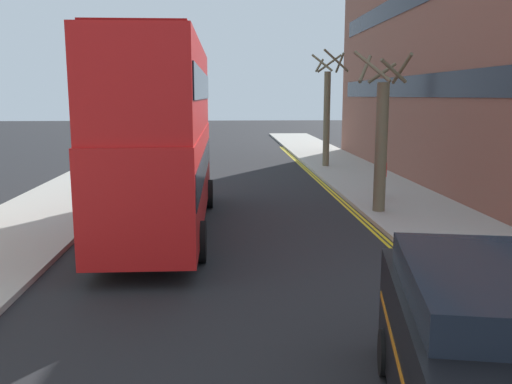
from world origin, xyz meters
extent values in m
cube|color=#ADA89E|center=(6.50, 16.00, 0.07)|extent=(4.00, 80.00, 0.14)
cube|color=#ADA89E|center=(-6.50, 16.00, 0.07)|extent=(4.00, 80.00, 0.14)
cube|color=yellow|center=(4.40, 14.00, 0.00)|extent=(0.10, 56.00, 0.01)
cube|color=yellow|center=(4.24, 14.00, 0.00)|extent=(0.10, 56.00, 0.01)
cube|color=red|center=(-2.11, 14.59, 1.74)|extent=(2.55, 10.81, 2.60)
cube|color=red|center=(-2.11, 14.59, 4.29)|extent=(2.49, 10.59, 2.50)
cube|color=black|center=(-2.11, 14.59, 2.04)|extent=(2.57, 10.38, 0.84)
cube|color=black|center=(-2.11, 14.59, 4.39)|extent=(2.56, 10.16, 0.80)
cube|color=yellow|center=(-2.09, 19.97, 3.29)|extent=(2.00, 0.07, 0.44)
cube|color=maroon|center=(-2.11, 14.59, 5.59)|extent=(2.29, 9.73, 0.10)
cylinder|color=black|center=(-3.35, 17.94, 0.52)|extent=(0.30, 1.04, 1.04)
cylinder|color=black|center=(-0.85, 17.93, 0.52)|extent=(0.30, 1.04, 1.04)
cylinder|color=black|center=(-3.38, 11.25, 0.52)|extent=(0.30, 1.04, 1.04)
cylinder|color=black|center=(-0.88, 11.24, 0.52)|extent=(0.30, 1.04, 1.04)
cube|color=black|center=(2.73, 3.90, 0.94)|extent=(2.77, 4.98, 1.50)
cube|color=black|center=(2.75, 4.05, 1.74)|extent=(2.27, 3.33, 0.76)
cube|color=orange|center=(2.73, 3.90, 0.99)|extent=(2.72, 4.61, 0.10)
cylinder|color=black|center=(2.12, 5.51, 0.34)|extent=(0.35, 0.71, 0.68)
cylinder|color=#2D2D38|center=(5.83, 18.71, 0.56)|extent=(0.22, 0.22, 0.85)
cube|color=red|center=(5.83, 18.71, 1.27)|extent=(0.34, 0.22, 0.56)
sphere|color=tan|center=(5.83, 18.71, 1.66)|extent=(0.20, 0.20, 0.20)
cylinder|color=#6B6047|center=(5.09, 16.38, 2.33)|extent=(0.41, 0.41, 4.39)
cylinder|color=#6B6047|center=(5.72, 16.47, 4.98)|extent=(0.31, 1.33, 0.98)
cylinder|color=#6B6047|center=(5.14, 16.83, 4.85)|extent=(0.97, 0.24, 0.72)
cylinder|color=#6B6047|center=(4.52, 16.68, 4.98)|extent=(0.75, 1.22, 0.98)
cylinder|color=#6B6047|center=(4.55, 15.91, 5.02)|extent=(1.04, 1.18, 1.07)
cylinder|color=#6B6047|center=(5.26, 15.90, 4.88)|extent=(1.04, 0.48, 0.79)
cylinder|color=#6B6047|center=(5.51, 28.71, 2.77)|extent=(0.36, 0.36, 5.27)
cylinder|color=#6B6047|center=(6.19, 28.76, 5.88)|extent=(0.24, 1.41, 1.03)
cylinder|color=#6B6047|center=(5.72, 29.35, 5.88)|extent=(1.36, 0.54, 1.02)
cylinder|color=#6B6047|center=(5.09, 28.96, 5.75)|extent=(0.64, 0.95, 0.78)
cylinder|color=#6B6047|center=(5.10, 28.22, 5.85)|extent=(1.09, 0.95, 0.97)
cylinder|color=#6B6047|center=(5.82, 27.98, 5.96)|extent=(1.55, 0.75, 1.19)
cube|color=brown|center=(13.50, 24.42, 5.94)|extent=(10.00, 28.00, 11.89)
cube|color=black|center=(8.48, 24.42, 4.52)|extent=(0.04, 24.64, 1.00)
camera|label=1|loc=(-0.24, -1.87, 4.08)|focal=38.20mm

